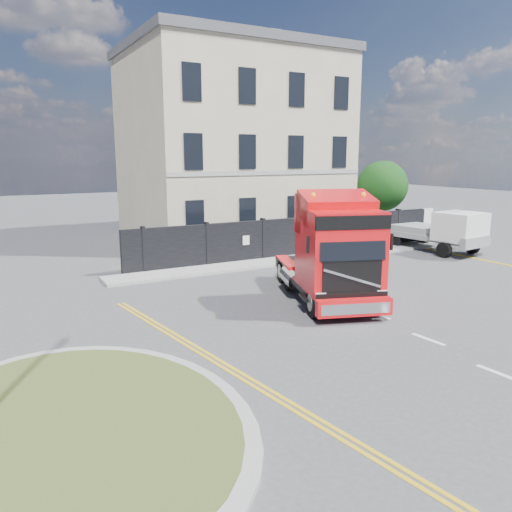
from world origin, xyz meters
TOP-DOWN VIEW (x-y plane):
  - ground at (0.00, 0.00)m, footprint 120.00×120.00m
  - traffic_island at (-7.00, -3.00)m, footprint 6.80×6.80m
  - hoarding_fence at (6.55, 9.00)m, footprint 18.80×0.25m
  - georgian_building at (6.00, 16.50)m, footprint 12.30×10.30m
  - tree at (14.38, 12.10)m, footprint 3.20×3.20m
  - pavement_far at (6.00, 8.10)m, footprint 20.00×1.60m
  - truck at (2.41, 1.30)m, footprint 4.35×6.81m
  - flatbed_pickup at (13.45, 5.68)m, footprint 2.70×5.60m

SIDE VIEW (x-z plane):
  - ground at x=0.00m, z-range 0.00..0.00m
  - pavement_far at x=6.00m, z-range 0.00..0.12m
  - traffic_island at x=-7.00m, z-range 0.00..0.16m
  - hoarding_fence at x=6.55m, z-range 0.00..2.00m
  - flatbed_pickup at x=13.45m, z-range 0.09..2.33m
  - truck at x=2.41m, z-range -0.20..3.63m
  - tree at x=14.38m, z-range 0.65..5.45m
  - georgian_building at x=6.00m, z-range -0.63..12.17m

